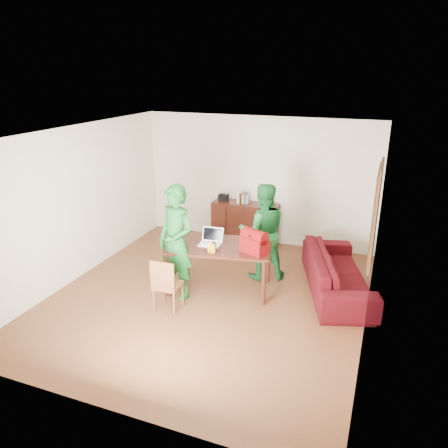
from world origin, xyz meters
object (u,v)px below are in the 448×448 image
at_px(chair, 168,294).
at_px(person_near, 176,242).
at_px(table, 220,251).
at_px(bottle, 214,247).
at_px(red_bag, 254,244).
at_px(sofa, 337,272).
at_px(person_far, 263,232).
at_px(laptop, 210,242).

height_order(chair, person_near, person_near).
xyz_separation_m(table, bottle, (0.03, -0.34, 0.20)).
bearing_deg(red_bag, table, -165.80).
bearing_deg(sofa, red_bag, 103.17).
bearing_deg(table, chair, -129.92).
bearing_deg(person_near, sofa, 43.16).
bearing_deg(table, bottle, -95.17).
xyz_separation_m(person_near, red_bag, (1.20, 0.36, 0.01)).
relative_size(chair, person_far, 0.50).
xyz_separation_m(person_near, sofa, (2.46, 1.12, -0.62)).
bearing_deg(red_bag, bottle, -134.65).
bearing_deg(laptop, person_near, -141.47).
distance_m(table, laptop, 0.22).
xyz_separation_m(bottle, sofa, (1.85, 1.00, -0.57)).
bearing_deg(chair, red_bag, 33.53).
bearing_deg(person_far, chair, 32.55).
xyz_separation_m(person_far, laptop, (-0.69, -0.75, -0.02)).
xyz_separation_m(laptop, sofa, (2.04, 0.71, -0.52)).
height_order(red_bag, sofa, red_bag).
distance_m(person_far, laptop, 1.02).
relative_size(chair, laptop, 2.30).
relative_size(table, sofa, 0.82).
height_order(laptop, red_bag, red_bag).
bearing_deg(person_far, table, 27.93).
bearing_deg(table, laptop, -174.20).
bearing_deg(red_bag, chair, -121.09).
height_order(bottle, sofa, bottle).
relative_size(table, bottle, 9.55).
bearing_deg(bottle, person_far, 64.19).
distance_m(table, bottle, 0.40).
xyz_separation_m(chair, person_near, (-0.06, 0.47, 0.70)).
height_order(table, person_near, person_near).
bearing_deg(person_near, laptop, 63.19).
xyz_separation_m(laptop, red_bag, (0.78, -0.05, 0.11)).
bearing_deg(red_bag, person_near, -140.30).
xyz_separation_m(person_near, bottle, (0.61, 0.12, -0.04)).
bearing_deg(laptop, chair, -118.17).
bearing_deg(laptop, red_bag, -9.61).
relative_size(person_far, laptop, 4.58).
distance_m(chair, laptop, 1.12).
bearing_deg(bottle, red_bag, 22.45).
relative_size(bottle, sofa, 0.09).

